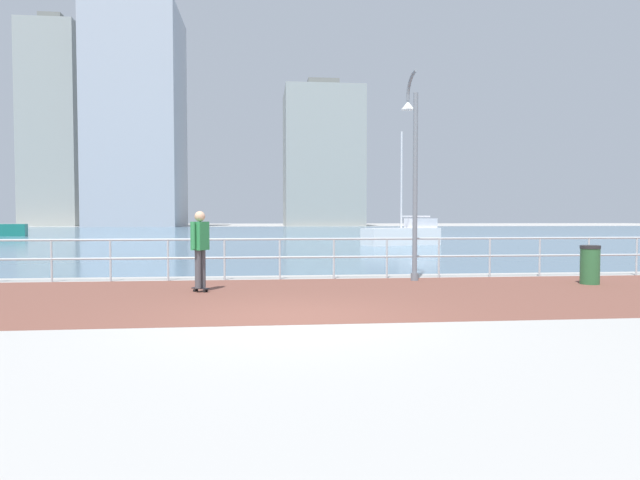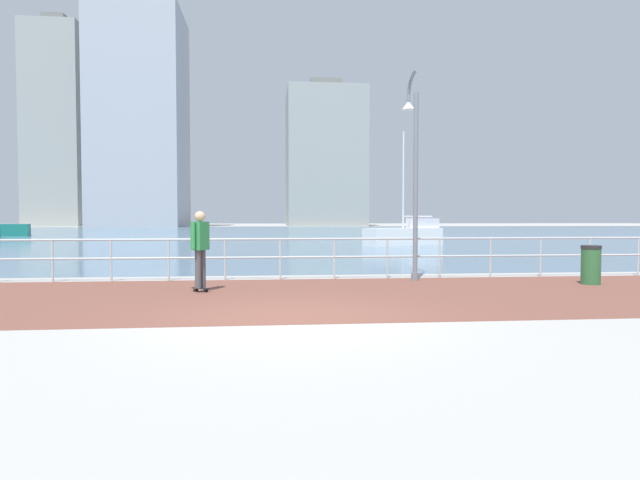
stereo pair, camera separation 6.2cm
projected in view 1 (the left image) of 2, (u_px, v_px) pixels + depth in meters
name	position (u px, v px, depth m)	size (l,w,h in m)	color
ground	(267.00, 236.00, 48.42)	(220.00, 220.00, 0.00)	#ADAAA5
brick_paving	(285.00, 296.00, 11.14)	(28.00, 6.07, 0.01)	brown
harbor_water	(266.00, 233.00, 58.87)	(180.00, 88.00, 0.00)	slate
waterfront_railing	(280.00, 251.00, 14.13)	(25.25, 0.06, 1.07)	#B2BCC1
lamppost	(413.00, 165.00, 13.96)	(0.36, 0.82, 5.29)	slate
skateboarder	(200.00, 243.00, 11.72)	(0.40, 0.52, 1.73)	black
trash_bin	(590.00, 265.00, 13.13)	(0.46, 0.46, 0.93)	#2D6638
sailboat_white	(404.00, 234.00, 32.07)	(4.88, 3.04, 6.56)	white
tower_steel	(322.00, 158.00, 111.72)	(15.38, 15.04, 29.13)	#939993
tower_beige	(137.00, 119.00, 102.13)	(15.87, 17.13, 41.49)	#A3A8B2
tower_brick	(55.00, 126.00, 107.66)	(10.54, 11.29, 40.77)	#939993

